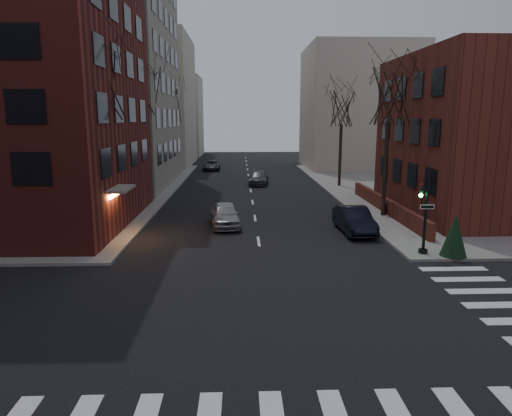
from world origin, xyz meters
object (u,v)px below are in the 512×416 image
at_px(tree_left_b, 143,90).
at_px(tree_left_c, 170,106).
at_px(tree_right_b, 342,109).
at_px(tree_left_a, 98,85).
at_px(traffic_signal, 424,218).
at_px(tree_right_a, 389,97).
at_px(parked_sedan, 354,220).
at_px(car_lane_silver, 225,215).
at_px(evergreen_shrub, 455,235).
at_px(streetlamp_near, 143,152).
at_px(sandwich_board, 387,208).
at_px(car_lane_gray, 259,178).
at_px(streetlamp_far, 178,139).
at_px(car_lane_far, 212,165).

height_order(tree_left_b, tree_left_c, tree_left_b).
height_order(tree_left_c, tree_right_b, tree_left_c).
bearing_deg(tree_left_a, traffic_signal, -16.65).
bearing_deg(tree_right_a, parked_sedan, -125.97).
bearing_deg(tree_right_a, tree_left_c, 128.66).
bearing_deg(car_lane_silver, evergreen_shrub, -38.27).
distance_m(streetlamp_near, sandwich_board, 18.13).
xyz_separation_m(tree_right_b, evergreen_shrub, (0.47, -23.50, -6.40)).
bearing_deg(car_lane_gray, car_lane_silver, -92.40).
xyz_separation_m(tree_left_b, streetlamp_far, (0.60, 16.00, -4.68)).
bearing_deg(tree_left_c, sandwich_board, -50.17).
xyz_separation_m(car_lane_silver, car_lane_gray, (2.88, 18.26, -0.08)).
height_order(tree_left_b, evergreen_shrub, tree_left_b).
distance_m(streetlamp_near, car_lane_far, 25.72).
bearing_deg(sandwich_board, evergreen_shrub, -67.34).
distance_m(tree_left_c, car_lane_gray, 13.62).
distance_m(traffic_signal, evergreen_shrub, 1.60).
height_order(traffic_signal, sandwich_board, traffic_signal).
bearing_deg(tree_left_b, car_lane_silver, -56.42).
distance_m(traffic_signal, car_lane_far, 40.28).
height_order(streetlamp_near, car_lane_far, streetlamp_near).
bearing_deg(tree_left_c, tree_right_b, -24.44).
relative_size(tree_left_c, car_lane_far, 2.11).
bearing_deg(car_lane_gray, sandwich_board, -55.40).
bearing_deg(traffic_signal, evergreen_shrub, -20.35).
xyz_separation_m(tree_right_b, car_lane_far, (-13.50, 15.22, -6.95)).
bearing_deg(tree_left_a, parked_sedan, -0.78).
distance_m(tree_left_b, parked_sedan, 20.66).
relative_size(tree_right_a, streetlamp_far, 1.55).
xyz_separation_m(tree_left_a, streetlamp_near, (0.60, 8.00, -4.23)).
relative_size(tree_left_b, tree_right_b, 1.18).
bearing_deg(car_lane_far, parked_sedan, -72.39).
xyz_separation_m(tree_right_a, evergreen_shrub, (0.47, -9.50, -6.84)).
height_order(traffic_signal, tree_left_a, tree_left_a).
xyz_separation_m(tree_right_a, sandwich_board, (0.39, 0.43, -7.47)).
height_order(streetlamp_near, parked_sedan, streetlamp_near).
relative_size(tree_left_a, parked_sedan, 2.22).
relative_size(streetlamp_near, sandwich_board, 7.60).
bearing_deg(tree_left_c, parked_sedan, -60.95).
bearing_deg(tree_left_b, streetlamp_far, 87.85).
bearing_deg(car_lane_gray, parked_sedan, -69.96).
bearing_deg(parked_sedan, traffic_signal, -67.79).
relative_size(tree_left_c, streetlamp_far, 1.55).
distance_m(tree_right_b, streetlamp_far, 20.01).
distance_m(tree_left_a, car_lane_gray, 23.53).
xyz_separation_m(car_lane_gray, evergreen_shrub, (8.35, -25.45, 0.53)).
height_order(tree_right_a, sandwich_board, tree_right_a).
distance_m(streetlamp_near, car_lane_silver, 9.54).
xyz_separation_m(parked_sedan, sandwich_board, (3.44, 4.63, -0.20)).
bearing_deg(streetlamp_far, evergreen_shrub, -62.46).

